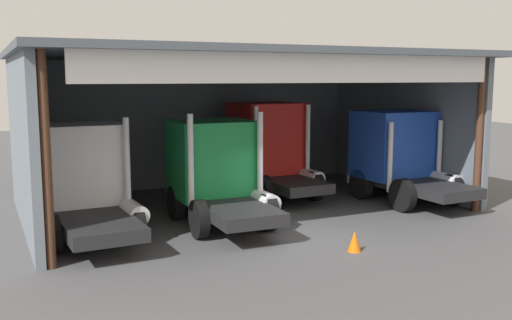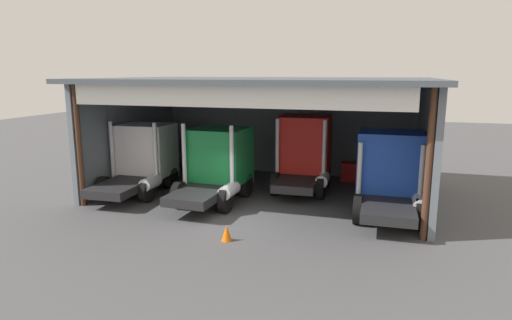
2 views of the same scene
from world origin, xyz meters
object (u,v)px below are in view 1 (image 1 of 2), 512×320
object	(u,v)px
truck_white_yard_outside	(83,178)
tool_cart	(287,171)
oil_drum	(117,186)
truck_green_center_right_bay	(216,169)
truck_blue_right_bay	(399,154)
truck_red_center_left_bay	(270,148)
traffic_cone	(354,241)

from	to	relation	value
truck_white_yard_outside	tool_cart	world-z (taller)	truck_white_yard_outside
oil_drum	truck_white_yard_outside	bearing A→B (deg)	-112.28
truck_green_center_right_bay	truck_blue_right_bay	bearing A→B (deg)	3.02
truck_white_yard_outside	oil_drum	size ratio (longest dim) A/B	5.67
truck_green_center_right_bay	truck_blue_right_bay	size ratio (longest dim) A/B	1.04
truck_red_center_left_bay	tool_cart	distance (m)	3.43
truck_white_yard_outside	traffic_cone	size ratio (longest dim) A/B	9.22
truck_white_yard_outside	truck_blue_right_bay	world-z (taller)	truck_white_yard_outside
oil_drum	truck_red_center_left_bay	bearing A→B (deg)	-23.28
truck_red_center_left_bay	truck_blue_right_bay	world-z (taller)	truck_red_center_left_bay
truck_green_center_right_bay	truck_blue_right_bay	xyz separation A→B (m)	(7.39, 0.14, 0.04)
truck_red_center_left_bay	tool_cart	xyz separation A→B (m)	(2.05, 2.37, -1.39)
traffic_cone	truck_blue_right_bay	bearing A→B (deg)	41.65
truck_white_yard_outside	traffic_cone	world-z (taller)	truck_white_yard_outside
truck_white_yard_outside	truck_blue_right_bay	xyz separation A→B (m)	(11.40, -0.21, 0.09)
truck_green_center_right_bay	tool_cart	xyz separation A→B (m)	(5.43, 5.24, -1.21)
tool_cart	traffic_cone	bearing A→B (deg)	-108.70
truck_red_center_left_bay	tool_cart	world-z (taller)	truck_red_center_left_bay
truck_white_yard_outside	truck_blue_right_bay	distance (m)	11.40
truck_blue_right_bay	oil_drum	bearing A→B (deg)	151.27
oil_drum	traffic_cone	distance (m)	10.59
truck_red_center_left_bay	oil_drum	world-z (taller)	truck_red_center_left_bay
truck_white_yard_outside	traffic_cone	bearing A→B (deg)	-40.55
truck_green_center_right_bay	truck_red_center_left_bay	bearing A→B (deg)	42.25
truck_red_center_left_bay	traffic_cone	world-z (taller)	truck_red_center_left_bay
truck_green_center_right_bay	tool_cart	bearing A→B (deg)	45.93
truck_blue_right_bay	traffic_cone	world-z (taller)	truck_blue_right_bay
truck_green_center_right_bay	traffic_cone	size ratio (longest dim) A/B	9.18
truck_green_center_right_bay	traffic_cone	world-z (taller)	truck_green_center_right_bay
truck_white_yard_outside	tool_cart	xyz separation A→B (m)	(9.44, 4.89, -1.15)
truck_white_yard_outside	truck_blue_right_bay	bearing A→B (deg)	-2.93
truck_green_center_right_bay	traffic_cone	bearing A→B (deg)	-63.15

